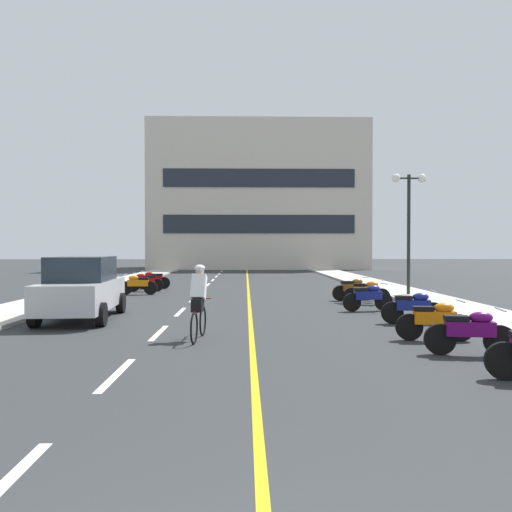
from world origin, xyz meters
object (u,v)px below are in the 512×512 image
object	(u,v)px
motorcycle_6	(367,292)
motorcycle_3	(435,320)
motorcycle_4	(413,307)
motorcycle_9	(145,282)
motorcycle_2	(470,331)
motorcycle_7	(353,288)
motorcycle_5	(368,297)
parked_car_near	(82,288)
motorcycle_8	(138,284)
street_lamp_mid	(409,206)
motorcycle_10	(153,280)
cyclist_rider	(199,300)

from	to	relation	value
motorcycle_6	motorcycle_3	bearing A→B (deg)	-91.80
motorcycle_4	motorcycle_9	size ratio (longest dim) A/B	1.00
motorcycle_2	motorcycle_7	bearing A→B (deg)	90.39
motorcycle_4	motorcycle_9	xyz separation A→B (m)	(-9.33, 10.40, 0.00)
motorcycle_5	motorcycle_9	size ratio (longest dim) A/B	1.00
parked_car_near	motorcycle_5	distance (m)	8.93
parked_car_near	motorcycle_8	xyz separation A→B (m)	(-0.03, 7.64, -0.44)
motorcycle_5	street_lamp_mid	bearing A→B (deg)	58.57
motorcycle_2	motorcycle_10	size ratio (longest dim) A/B	1.00
motorcycle_5	motorcycle_2	bearing A→B (deg)	-87.51
street_lamp_mid	parked_car_near	distance (m)	13.59
motorcycle_4	motorcycle_10	size ratio (longest dim) A/B	1.00
parked_car_near	motorcycle_4	size ratio (longest dim) A/B	2.53
parked_car_near	motorcycle_7	xyz separation A→B (m)	(8.98, 5.07, -0.44)
motorcycle_8	cyclist_rider	size ratio (longest dim) A/B	0.96
street_lamp_mid	motorcycle_3	bearing A→B (deg)	-105.02
street_lamp_mid	motorcycle_8	size ratio (longest dim) A/B	2.98
parked_car_near	cyclist_rider	size ratio (longest dim) A/B	2.44
street_lamp_mid	motorcycle_10	world-z (taller)	street_lamp_mid
street_lamp_mid	cyclist_rider	xyz separation A→B (m)	(-7.95, -9.65, -2.95)
street_lamp_mid	motorcycle_4	bearing A→B (deg)	-107.25
motorcycle_3	cyclist_rider	world-z (taller)	cyclist_rider
cyclist_rider	motorcycle_3	bearing A→B (deg)	-3.28
motorcycle_8	motorcycle_5	bearing A→B (deg)	-33.99
motorcycle_8	parked_car_near	bearing A→B (deg)	-89.75
motorcycle_10	street_lamp_mid	bearing A→B (deg)	-20.90
motorcycle_3	motorcycle_9	bearing A→B (deg)	124.98
street_lamp_mid	motorcycle_8	bearing A→B (deg)	173.95
motorcycle_10	parked_car_near	bearing A→B (deg)	-90.26
motorcycle_3	motorcycle_8	size ratio (longest dim) A/B	1.00
parked_car_near	motorcycle_8	bearing A→B (deg)	90.25
street_lamp_mid	motorcycle_9	bearing A→B (deg)	166.03
motorcycle_8	motorcycle_9	size ratio (longest dim) A/B	1.00
parked_car_near	motorcycle_10	world-z (taller)	parked_car_near
motorcycle_3	motorcycle_6	xyz separation A→B (m)	(0.23, 7.16, 0.00)
street_lamp_mid	motorcycle_6	size ratio (longest dim) A/B	3.01
motorcycle_4	motorcycle_8	size ratio (longest dim) A/B	1.00
motorcycle_5	motorcycle_6	distance (m)	1.95
motorcycle_3	motorcycle_8	bearing A→B (deg)	128.78
motorcycle_3	motorcycle_4	bearing A→B (deg)	82.06
motorcycle_9	motorcycle_2	bearing A→B (deg)	-57.70
motorcycle_8	motorcycle_9	xyz separation A→B (m)	(-0.00, 1.66, 0.00)
motorcycle_10	motorcycle_9	bearing A→B (deg)	-93.21
motorcycle_2	motorcycle_9	size ratio (longest dim) A/B	1.00
motorcycle_9	cyclist_rider	xyz separation A→B (m)	(3.71, -12.55, 0.41)
motorcycle_3	motorcycle_7	world-z (taller)	same
motorcycle_5	cyclist_rider	xyz separation A→B (m)	(-5.08, -4.95, 0.41)
motorcycle_3	motorcycle_5	distance (m)	5.26
motorcycle_7	street_lamp_mid	bearing A→B (deg)	26.79
motorcycle_4	motorcycle_10	xyz separation A→B (m)	(-9.25, 11.92, 0.00)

